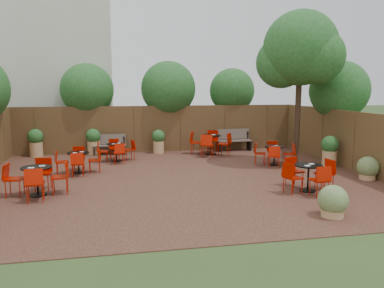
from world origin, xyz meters
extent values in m
plane|color=#354F23|center=(0.00, 0.00, 0.00)|extent=(80.00, 80.00, 0.00)
cube|color=#391D17|center=(0.00, 0.00, 0.01)|extent=(12.00, 10.00, 0.02)
cube|color=#4E321D|center=(0.00, 5.00, 1.00)|extent=(12.00, 0.08, 2.00)
cube|color=#4E321D|center=(6.00, 0.00, 1.00)|extent=(0.08, 10.00, 2.00)
cube|color=beige|center=(-4.50, 8.00, 4.00)|extent=(5.00, 4.00, 8.00)
sphere|color=#1C531B|center=(-3.00, 5.70, 2.68)|extent=(2.25, 2.25, 2.25)
sphere|color=#1C531B|center=(0.50, 5.60, 2.72)|extent=(2.42, 2.42, 2.42)
sphere|color=#1C531B|center=(3.50, 5.80, 2.62)|extent=(2.07, 2.07, 2.07)
sphere|color=#1C531B|center=(6.60, 2.00, 2.67)|extent=(2.24, 2.24, 2.24)
cylinder|color=black|center=(4.54, 1.22, 2.18)|extent=(0.22, 0.22, 4.32)
sphere|color=#1C531B|center=(4.54, 1.22, 4.13)|extent=(2.58, 2.58, 2.58)
sphere|color=#1C531B|center=(4.04, 1.62, 3.65)|extent=(1.81, 1.81, 1.81)
sphere|color=#1C531B|center=(4.94, 0.82, 3.82)|extent=(1.88, 1.88, 1.88)
cube|color=brown|center=(-2.11, 4.55, 0.41)|extent=(1.37, 0.48, 0.05)
cube|color=brown|center=(-2.11, 4.73, 0.65)|extent=(1.35, 0.18, 0.41)
cube|color=black|center=(-2.73, 4.55, 0.20)|extent=(0.08, 0.41, 0.36)
cube|color=black|center=(-1.50, 4.55, 0.20)|extent=(0.08, 0.41, 0.36)
cube|color=brown|center=(3.25, 4.55, 0.46)|extent=(1.55, 0.54, 0.05)
cube|color=brown|center=(3.25, 4.75, 0.73)|extent=(1.53, 0.20, 0.46)
cube|color=black|center=(2.56, 4.55, 0.22)|extent=(0.09, 0.46, 0.41)
cube|color=black|center=(3.95, 4.55, 0.22)|extent=(0.09, 0.46, 0.41)
cylinder|color=black|center=(-3.79, -1.11, 0.04)|extent=(0.45, 0.45, 0.03)
cylinder|color=black|center=(-3.79, -1.11, 0.39)|extent=(0.05, 0.05, 0.71)
cylinder|color=black|center=(-3.79, -1.11, 0.76)|extent=(0.77, 0.77, 0.03)
cube|color=white|center=(-3.66, -1.03, 0.78)|extent=(0.15, 0.12, 0.02)
cube|color=white|center=(-3.89, -1.23, 0.78)|extent=(0.15, 0.12, 0.02)
cylinder|color=black|center=(-3.01, 1.33, 0.03)|extent=(0.40, 0.40, 0.03)
cylinder|color=black|center=(-3.01, 1.33, 0.36)|extent=(0.05, 0.05, 0.64)
cylinder|color=black|center=(-3.01, 1.33, 0.69)|extent=(0.70, 0.70, 0.03)
cube|color=white|center=(-2.90, 1.40, 0.71)|extent=(0.14, 0.11, 0.01)
cube|color=white|center=(-3.10, 1.22, 0.71)|extent=(0.14, 0.11, 0.01)
cylinder|color=black|center=(-1.82, 3.08, 0.03)|extent=(0.40, 0.40, 0.03)
cylinder|color=black|center=(-1.82, 3.08, 0.36)|extent=(0.05, 0.05, 0.64)
cylinder|color=black|center=(-1.82, 3.08, 0.68)|extent=(0.69, 0.69, 0.03)
cube|color=white|center=(-1.71, 3.15, 0.70)|extent=(0.15, 0.12, 0.01)
cube|color=white|center=(-1.91, 2.97, 0.70)|extent=(0.15, 0.12, 0.01)
cylinder|color=black|center=(2.01, 3.80, 0.04)|extent=(0.48, 0.48, 0.03)
cylinder|color=black|center=(2.01, 3.80, 0.42)|extent=(0.05, 0.05, 0.76)
cylinder|color=black|center=(2.01, 3.80, 0.81)|extent=(0.83, 0.83, 0.03)
cube|color=white|center=(2.14, 3.89, 0.84)|extent=(0.18, 0.16, 0.02)
cube|color=white|center=(1.90, 3.67, 0.84)|extent=(0.18, 0.16, 0.02)
cylinder|color=black|center=(3.28, -2.05, 0.03)|extent=(0.43, 0.43, 0.03)
cylinder|color=black|center=(3.28, -2.05, 0.38)|extent=(0.05, 0.05, 0.68)
cylinder|color=black|center=(3.28, -2.05, 0.73)|extent=(0.74, 0.74, 0.03)
cube|color=white|center=(3.40, -1.97, 0.75)|extent=(0.15, 0.12, 0.01)
cube|color=white|center=(3.18, -2.17, 0.75)|extent=(0.15, 0.12, 0.01)
cylinder|color=black|center=(3.76, 1.34, 0.03)|extent=(0.40, 0.40, 0.03)
cylinder|color=black|center=(3.76, 1.34, 0.36)|extent=(0.05, 0.05, 0.64)
cylinder|color=black|center=(3.76, 1.34, 0.69)|extent=(0.70, 0.70, 0.03)
cube|color=white|center=(3.87, 1.42, 0.71)|extent=(0.15, 0.12, 0.01)
cube|color=white|center=(3.67, 1.23, 0.71)|extent=(0.15, 0.12, 0.01)
cylinder|color=tan|center=(-2.76, 4.67, 0.30)|extent=(0.49, 0.49, 0.56)
sphere|color=#1C531B|center=(-2.76, 4.67, 0.80)|extent=(0.59, 0.59, 0.59)
cylinder|color=tan|center=(-0.08, 4.53, 0.28)|extent=(0.45, 0.45, 0.52)
sphere|color=#1C531B|center=(-0.08, 4.53, 0.74)|extent=(0.54, 0.54, 0.54)
cylinder|color=tan|center=(-5.00, 4.70, 0.31)|extent=(0.51, 0.51, 0.58)
sphere|color=#1C531B|center=(-5.00, 4.70, 0.83)|extent=(0.61, 0.61, 0.61)
cylinder|color=tan|center=(5.53, 0.68, 0.31)|extent=(0.50, 0.50, 0.57)
sphere|color=#1C531B|center=(5.53, 0.68, 0.82)|extent=(0.60, 0.60, 0.60)
cylinder|color=tan|center=(2.83, -4.00, 0.13)|extent=(0.47, 0.47, 0.21)
sphere|color=#5E773E|center=(2.83, -4.00, 0.39)|extent=(0.64, 0.64, 0.64)
cylinder|color=tan|center=(5.70, -1.19, 0.13)|extent=(0.47, 0.47, 0.22)
sphere|color=#5E773E|center=(5.70, -1.19, 0.40)|extent=(0.65, 0.65, 0.65)
camera|label=1|loc=(-1.63, -11.08, 2.81)|focal=35.02mm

